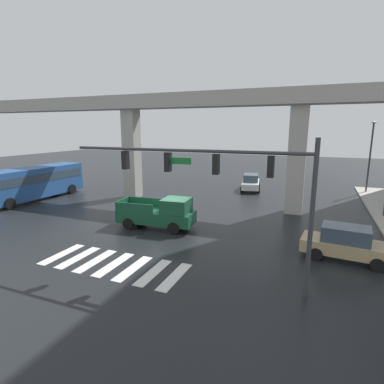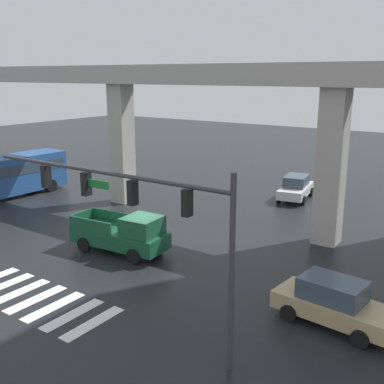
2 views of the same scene
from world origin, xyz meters
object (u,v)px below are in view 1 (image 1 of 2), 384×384
object	(u,v)px
pickup_truck	(160,214)
sedan_tan	(346,243)
city_bus	(29,182)
traffic_signal_mast	(219,174)
sedan_white	(251,182)
street_lamp_far_north	(371,148)

from	to	relation	value
pickup_truck	sedan_tan	xyz separation A→B (m)	(11.04, -0.87, -0.14)
sedan_tan	city_bus	bearing A→B (deg)	172.47
pickup_truck	sedan_tan	world-z (taller)	pickup_truck
traffic_signal_mast	sedan_white	bearing A→B (deg)	97.53
sedan_white	pickup_truck	bearing A→B (deg)	-101.15
street_lamp_far_north	pickup_truck	bearing A→B (deg)	-128.37
pickup_truck	traffic_signal_mast	size ratio (longest dim) A/B	0.48
city_bus	traffic_signal_mast	xyz separation A→B (m)	(20.53, -7.88, 2.96)
traffic_signal_mast	street_lamp_far_north	size ratio (longest dim) A/B	1.50
sedan_tan	sedan_white	world-z (taller)	same
city_bus	traffic_signal_mast	world-z (taller)	traffic_signal_mast
pickup_truck	sedan_tan	size ratio (longest dim) A/B	1.18
city_bus	street_lamp_far_north	distance (m)	33.16
sedan_tan	sedan_white	distance (m)	17.84
city_bus	traffic_signal_mast	distance (m)	22.19
pickup_truck	sedan_tan	bearing A→B (deg)	-4.51
city_bus	sedan_tan	world-z (taller)	city_bus
sedan_tan	traffic_signal_mast	world-z (taller)	traffic_signal_mast
sedan_white	street_lamp_far_north	bearing A→B (deg)	14.92
pickup_truck	street_lamp_far_north	size ratio (longest dim) A/B	0.72
street_lamp_far_north	sedan_white	bearing A→B (deg)	-165.08
sedan_tan	traffic_signal_mast	bearing A→B (deg)	-140.36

